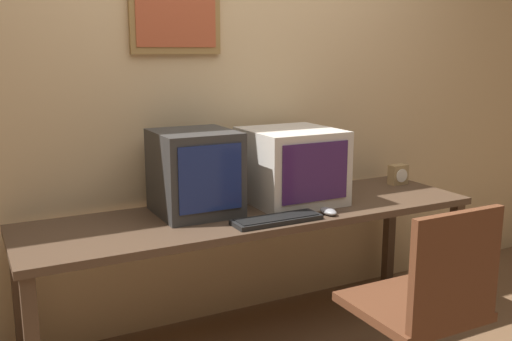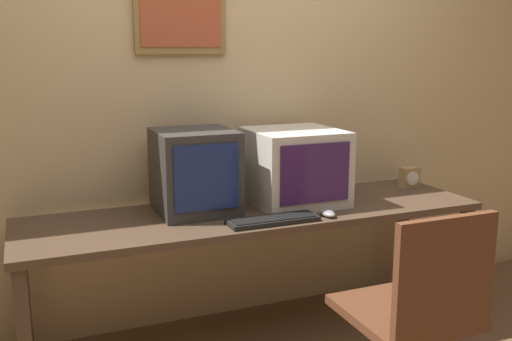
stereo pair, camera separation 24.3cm
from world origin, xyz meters
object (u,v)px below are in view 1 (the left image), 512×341
object	(u,v)px
desk_clock	(398,175)
keyboard_main	(277,219)
office_chair	(422,323)
monitor_right	(291,166)
monitor_left	(195,172)
mouse_near_keyboard	(328,211)

from	to	relation	value
desk_clock	keyboard_main	bearing A→B (deg)	-161.76
keyboard_main	office_chair	size ratio (longest dim) A/B	0.48
office_chair	desk_clock	bearing A→B (deg)	54.71
monitor_right	desk_clock	bearing A→B (deg)	3.21
monitor_left	monitor_right	size ratio (longest dim) A/B	0.87
keyboard_main	monitor_left	bearing A→B (deg)	131.07
mouse_near_keyboard	office_chair	world-z (taller)	office_chair
keyboard_main	mouse_near_keyboard	world-z (taller)	mouse_near_keyboard
office_chair	monitor_right	bearing A→B (deg)	98.02
monitor_right	keyboard_main	world-z (taller)	monitor_right
monitor_left	desk_clock	distance (m)	1.31
monitor_right	mouse_near_keyboard	bearing A→B (deg)	-83.89
monitor_right	keyboard_main	xyz separation A→B (m)	(-0.25, -0.29, -0.18)
keyboard_main	desk_clock	size ratio (longest dim) A/B	3.66
monitor_right	office_chair	distance (m)	1.03
keyboard_main	office_chair	world-z (taller)	office_chair
monitor_left	monitor_right	bearing A→B (deg)	-2.79
monitor_right	desk_clock	distance (m)	0.78
monitor_left	office_chair	world-z (taller)	monitor_left
desk_clock	office_chair	distance (m)	1.19
mouse_near_keyboard	desk_clock	size ratio (longest dim) A/B	0.95
monitor_left	mouse_near_keyboard	size ratio (longest dim) A/B	3.63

